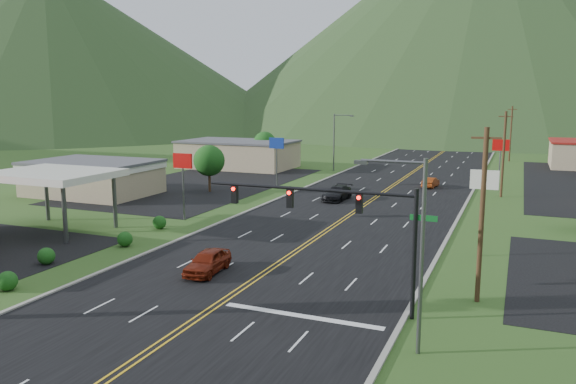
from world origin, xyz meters
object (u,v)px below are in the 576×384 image
at_px(streetlight_east, 415,243).
at_px(streetlight_west, 336,138).
at_px(gas_canopy, 53,176).
at_px(car_red_near, 208,262).
at_px(traffic_signal, 341,214).
at_px(car_dark_mid, 337,193).
at_px(car_red_far, 431,183).

height_order(streetlight_east, streetlight_west, same).
distance_m(streetlight_west, gas_canopy, 49.10).
bearing_deg(car_red_near, traffic_signal, -19.05).
relative_size(streetlight_east, gas_canopy, 0.90).
relative_size(streetlight_east, car_dark_mid, 1.67).
height_order(traffic_signal, car_red_near, traffic_signal).
distance_m(car_red_near, car_red_far, 43.07).
xyz_separation_m(streetlight_west, car_red_near, (8.18, -53.42, -4.40)).
bearing_deg(streetlight_west, traffic_signal, -72.03).
xyz_separation_m(streetlight_east, streetlight_west, (-22.86, 60.00, 0.00)).
bearing_deg(car_red_near, car_red_far, 74.41).
bearing_deg(streetlight_east, gas_canopy, 160.12).
bearing_deg(car_red_far, streetlight_west, -27.86).
xyz_separation_m(gas_canopy, car_dark_mid, (18.33, 23.56, -4.09)).
distance_m(streetlight_east, gas_canopy, 35.28).
relative_size(car_dark_mid, car_red_far, 1.35).
distance_m(traffic_signal, streetlight_east, 6.17).
relative_size(gas_canopy, car_red_near, 2.19).
bearing_deg(streetlight_east, car_red_near, 155.84).
height_order(streetlight_east, car_red_near, streetlight_east).
height_order(streetlight_east, gas_canopy, streetlight_east).
bearing_deg(car_dark_mid, car_red_far, 60.38).
relative_size(streetlight_west, car_dark_mid, 1.67).
distance_m(traffic_signal, car_red_near, 11.27).
bearing_deg(car_red_far, car_dark_mid, 63.77).
xyz_separation_m(streetlight_east, car_dark_mid, (-14.85, 35.56, -4.40)).
height_order(traffic_signal, car_red_far, traffic_signal).
height_order(streetlight_east, car_dark_mid, streetlight_east).
bearing_deg(car_dark_mid, streetlight_west, 110.99).
relative_size(traffic_signal, gas_canopy, 1.31).
distance_m(streetlight_west, car_red_far, 20.40).
bearing_deg(gas_canopy, streetlight_east, -19.88).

